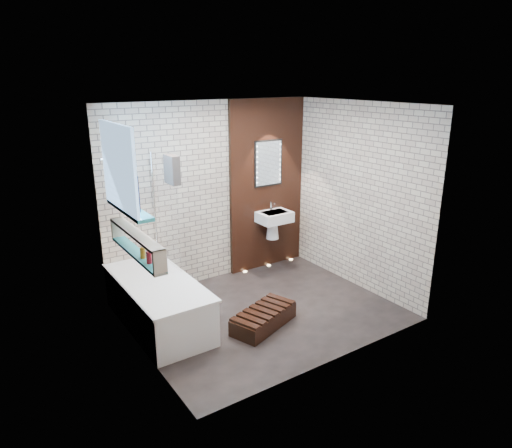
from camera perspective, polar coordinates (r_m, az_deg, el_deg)
ground at (r=6.09m, az=0.80°, el=-10.72°), size 3.20×3.20×0.00m
room_shell at (r=5.59m, az=0.86°, el=1.07°), size 3.24×3.20×2.60m
walnut_panel at (r=7.12m, az=1.34°, el=4.74°), size 1.30×0.06×2.60m
clerestory_window at (r=5.08m, az=-16.27°, el=5.64°), size 0.18×1.00×0.94m
display_niche at (r=5.09m, az=-14.47°, el=-2.39°), size 0.14×1.30×0.26m
bathtub at (r=5.81m, az=-11.94°, el=-9.42°), size 0.79×1.74×0.70m
bath_screen at (r=5.95m, az=-11.00°, el=1.58°), size 0.01×0.78×1.40m
towel at (r=5.58m, az=-10.29°, el=6.59°), size 0.10×0.26×0.34m
shower_head at (r=5.70m, az=-15.67°, el=7.98°), size 0.18×0.18×0.02m
washbasin at (r=7.10m, az=2.22°, el=0.43°), size 0.50×0.36×0.58m
led_mirror at (r=7.02m, az=1.54°, el=7.47°), size 0.50×0.02×0.70m
walnut_step at (r=5.73m, az=0.94°, el=-11.56°), size 0.95×0.66×0.19m
niche_bottles at (r=4.87m, az=-13.37°, el=-3.74°), size 0.06×0.23×0.13m
sill_vases at (r=5.20m, az=-15.58°, el=3.64°), size 0.20×0.48×0.38m
floor_uplights at (r=7.47m, az=1.58°, el=-5.08°), size 0.96×0.06×0.01m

